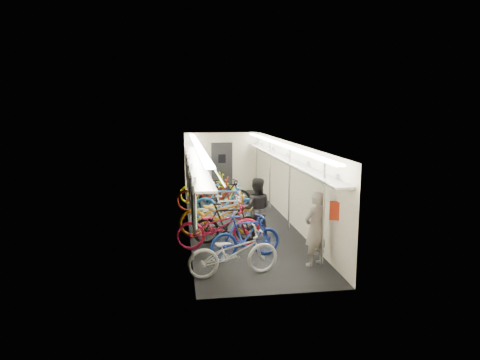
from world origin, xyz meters
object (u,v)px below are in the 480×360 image
object	(u,v)px
bicycle_0	(233,252)
bicycle_1	(246,236)
passenger_mid	(256,209)
passenger_near	(315,229)
backpack	(336,211)

from	to	relation	value
bicycle_0	bicycle_1	size ratio (longest dim) A/B	1.11
passenger_mid	bicycle_1	bearing A→B (deg)	82.45
bicycle_0	passenger_near	distance (m)	1.89
passenger_near	passenger_mid	distance (m)	2.22
passenger_near	bicycle_1	bearing A→B (deg)	-51.52
bicycle_1	passenger_mid	xyz separation A→B (m)	(0.50, 1.38, 0.30)
passenger_near	backpack	bearing A→B (deg)	109.90
bicycle_0	passenger_near	xyz separation A→B (m)	(1.83, 0.34, 0.32)
bicycle_1	backpack	size ratio (longest dim) A/B	4.50
passenger_mid	passenger_near	bearing A→B (deg)	126.67
bicycle_0	passenger_near	bearing A→B (deg)	-87.47
bicycle_1	passenger_near	bearing A→B (deg)	-128.14
bicycle_1	passenger_mid	bearing A→B (deg)	-33.65
bicycle_0	backpack	size ratio (longest dim) A/B	4.98
bicycle_1	backpack	world-z (taller)	backpack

